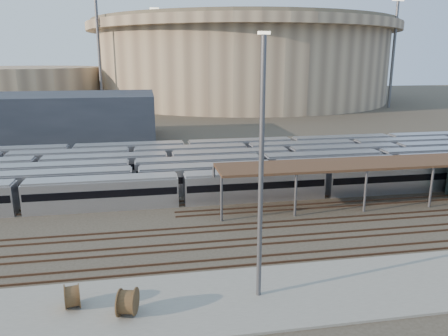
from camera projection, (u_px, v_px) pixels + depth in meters
name	position (u px, v px, depth m)	size (l,w,h in m)	color
ground	(294.00, 220.00, 48.94)	(420.00, 420.00, 0.00)	#383026
apron	(296.00, 293.00, 33.75)	(50.00, 9.00, 0.20)	gray
subway_trains	(261.00, 165.00, 66.31)	(128.15, 23.90, 3.60)	#B9B9BE
empty_tracks	(310.00, 237.00, 44.15)	(170.00, 9.62, 0.18)	#4C3323
stadium	(242.00, 60.00, 182.59)	(124.00, 124.00, 32.50)	tan
secondary_arena	(23.00, 87.00, 160.78)	(56.00, 56.00, 14.00)	tan
service_building	(56.00, 118.00, 94.09)	(42.00, 20.00, 10.00)	#1E232D
floodlight_0	(99.00, 47.00, 143.49)	(4.00, 1.00, 38.40)	#525156
floodlight_2	(394.00, 48.00, 151.17)	(4.00, 1.00, 38.40)	#525156
floodlight_3	(156.00, 50.00, 194.59)	(4.00, 1.00, 38.40)	#525156
cable_reel_west	(72.00, 296.00, 31.42)	(1.78, 1.78, 0.99)	brown
cable_reel_east	(128.00, 302.00, 30.51)	(1.97, 1.97, 1.10)	brown
yard_light_pole	(261.00, 172.00, 30.93)	(0.82, 0.36, 19.25)	#525156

